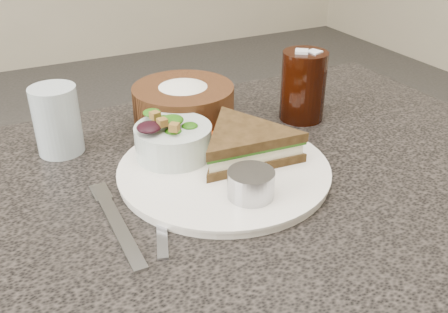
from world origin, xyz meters
TOP-DOWN VIEW (x-y plane):
  - dinner_plate at (-0.01, 0.03)m, footprint 0.31×0.31m
  - sandwich at (0.03, 0.04)m, footprint 0.20×0.20m
  - salad_bowl at (-0.06, 0.09)m, footprint 0.14×0.14m
  - dressing_ramekin at (-0.01, -0.06)m, footprint 0.08×0.08m
  - orange_wedge at (0.02, 0.10)m, footprint 0.08×0.08m
  - fork at (-0.18, -0.03)m, footprint 0.02×0.18m
  - knife at (-0.12, -0.02)m, footprint 0.08×0.19m
  - bread_basket at (0.01, 0.21)m, footprint 0.23×0.23m
  - cola_glass at (0.21, 0.14)m, footprint 0.10×0.10m
  - water_glass at (-0.21, 0.21)m, footprint 0.09×0.09m

SIDE VIEW (x-z plane):
  - knife at x=-0.12m, z-range 0.75..0.75m
  - fork at x=-0.18m, z-range 0.75..0.75m
  - dinner_plate at x=-0.01m, z-range 0.75..0.76m
  - orange_wedge at x=0.02m, z-range 0.76..0.79m
  - dressing_ramekin at x=-0.01m, z-range 0.76..0.80m
  - sandwich at x=0.03m, z-range 0.76..0.81m
  - salad_bowl at x=-0.06m, z-range 0.76..0.83m
  - bread_basket at x=0.01m, z-range 0.75..0.85m
  - water_glass at x=-0.21m, z-range 0.75..0.86m
  - cola_glass at x=0.21m, z-range 0.75..0.88m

